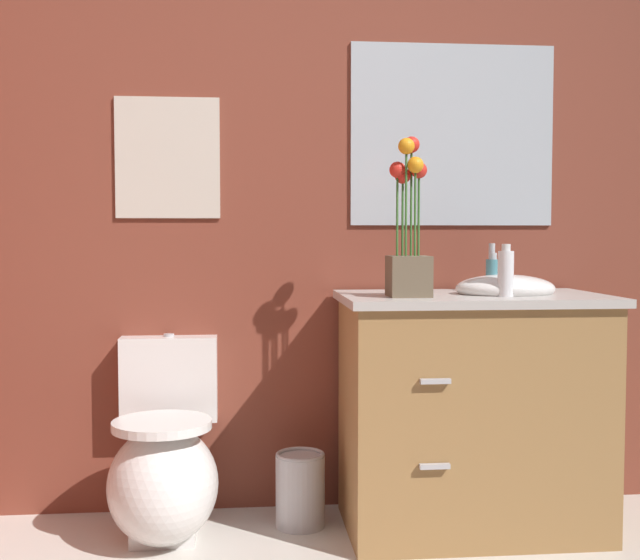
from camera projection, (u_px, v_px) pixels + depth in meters
name	position (u px, v px, depth m)	size (l,w,h in m)	color
wall_back	(376.00, 187.00, 3.15)	(3.99, 0.05, 2.50)	brown
toilet	(164.00, 468.00, 2.83)	(0.38, 0.59, 0.69)	white
vanity_cabinet	(472.00, 409.00, 2.90)	(0.94, 0.56, 1.03)	#9E7242
flower_vase	(409.00, 244.00, 2.76)	(0.14, 0.14, 0.55)	brown
soap_bottle	(493.00, 274.00, 3.00)	(0.05, 0.05, 0.14)	teal
lotion_bottle	(506.00, 273.00, 2.77)	(0.05, 0.05, 0.18)	white
trash_bin	(300.00, 489.00, 2.94)	(0.18, 0.18, 0.27)	#B7B7BC
wall_poster	(168.00, 158.00, 3.03)	(0.39, 0.01, 0.45)	beige
wall_mirror	(453.00, 135.00, 3.14)	(0.80, 0.01, 0.70)	#B2BCC6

